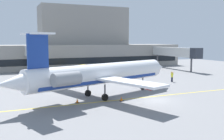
% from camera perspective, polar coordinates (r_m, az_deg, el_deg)
% --- Properties ---
extents(ground, '(120.00, 120.00, 0.11)m').
position_cam_1_polar(ground, '(34.89, 9.72, -6.63)').
color(ground, slate).
extents(terminal_building, '(58.65, 14.52, 18.16)m').
position_cam_1_polar(terminal_building, '(79.82, -6.01, 5.50)').
color(terminal_building, gray).
rests_on(terminal_building, ground).
extents(jet_bridge_west, '(2.40, 19.45, 6.07)m').
position_cam_1_polar(jet_bridge_west, '(73.05, 13.86, 3.81)').
color(jet_bridge_west, silver).
rests_on(jet_bridge_west, ground).
extents(jet_bridge_east, '(2.40, 20.05, 6.68)m').
position_cam_1_polar(jet_bridge_east, '(58.00, -16.97, 3.68)').
color(jet_bridge_east, silver).
rests_on(jet_bridge_east, ground).
extents(regional_jet, '(27.36, 20.90, 8.66)m').
position_cam_1_polar(regional_jet, '(35.31, -2.73, -0.90)').
color(regional_jet, white).
rests_on(regional_jet, ground).
extents(baggage_tug, '(3.51, 3.15, 1.95)m').
position_cam_1_polar(baggage_tug, '(58.05, -13.32, -0.57)').
color(baggage_tug, '#E5B20C').
rests_on(baggage_tug, ground).
extents(pushback_tractor, '(3.49, 3.87, 2.31)m').
position_cam_1_polar(pushback_tractor, '(60.35, -6.76, -0.04)').
color(pushback_tractor, '#E5B20C').
rests_on(pushback_tractor, ground).
extents(belt_loader, '(3.98, 3.57, 1.90)m').
position_cam_1_polar(belt_loader, '(63.91, 2.44, 0.21)').
color(belt_loader, '#19389E').
rests_on(belt_loader, ground).
extents(marshaller, '(0.83, 0.34, 2.00)m').
position_cam_1_polar(marshaller, '(50.71, 13.04, -1.40)').
color(marshaller, '#191E33').
rests_on(marshaller, ground).
extents(safety_cone_alpha, '(0.47, 0.47, 0.55)m').
position_cam_1_polar(safety_cone_alpha, '(40.32, -16.66, -4.61)').
color(safety_cone_alpha, orange).
rests_on(safety_cone_alpha, ground).
extents(safety_cone_charlie, '(0.47, 0.47, 0.55)m').
position_cam_1_polar(safety_cone_charlie, '(33.23, -7.64, -6.73)').
color(safety_cone_charlie, orange).
rests_on(safety_cone_charlie, ground).
extents(safety_cone_delta, '(0.47, 0.47, 0.55)m').
position_cam_1_polar(safety_cone_delta, '(33.92, 2.07, -6.40)').
color(safety_cone_delta, orange).
rests_on(safety_cone_delta, ground).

